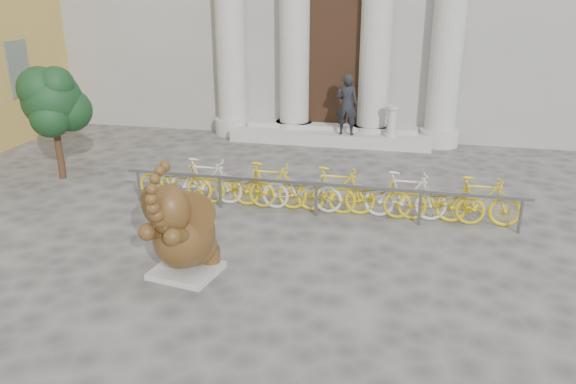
% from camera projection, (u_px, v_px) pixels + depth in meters
% --- Properties ---
extents(ground, '(80.00, 80.00, 0.00)m').
position_uv_depth(ground, '(238.00, 302.00, 8.49)').
color(ground, '#474442').
rests_on(ground, ground).
extents(entrance_steps, '(6.00, 1.20, 0.36)m').
position_uv_depth(entrance_steps, '(330.00, 136.00, 17.03)').
color(entrance_steps, '#A8A59E').
rests_on(entrance_steps, ground).
extents(elephant_statue, '(1.35, 1.58, 2.04)m').
position_uv_depth(elephant_statue, '(183.00, 233.00, 9.04)').
color(elephant_statue, '#A8A59E').
rests_on(elephant_statue, ground).
extents(bike_rack, '(8.32, 0.53, 1.00)m').
position_uv_depth(bike_rack, '(318.00, 189.00, 11.70)').
color(bike_rack, slate).
rests_on(bike_rack, ground).
extents(tree, '(1.59, 1.45, 2.76)m').
position_uv_depth(tree, '(53.00, 101.00, 13.24)').
color(tree, '#332114').
rests_on(tree, ground).
extents(pedestrian, '(0.66, 0.45, 1.77)m').
position_uv_depth(pedestrian, '(347.00, 105.00, 16.23)').
color(pedestrian, black).
rests_on(pedestrian, entrance_steps).
extents(balustrade_post, '(0.37, 0.37, 0.90)m').
position_uv_depth(balustrade_post, '(391.00, 122.00, 16.18)').
color(balustrade_post, '#A8A59E').
rests_on(balustrade_post, entrance_steps).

